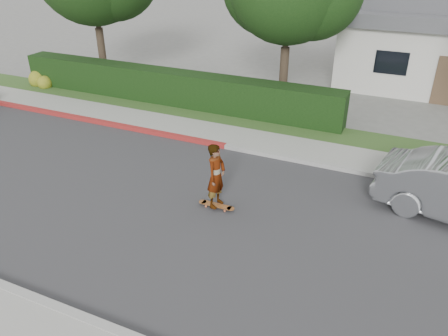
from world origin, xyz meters
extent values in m
plane|color=slate|center=(0.00, 0.00, 0.00)|extent=(120.00, 120.00, 0.00)
cube|color=#2D2D30|center=(0.00, 0.00, 0.01)|extent=(60.00, 8.00, 0.01)
cube|color=#9E9E99|center=(0.00, -4.10, 0.07)|extent=(60.00, 0.20, 0.15)
cube|color=#9E9E99|center=(0.00, 4.10, 0.07)|extent=(60.00, 0.20, 0.15)
cube|color=maroon|center=(-5.00, 4.10, 0.08)|extent=(12.00, 0.21, 0.15)
cube|color=gray|center=(0.00, 5.00, 0.06)|extent=(60.00, 1.60, 0.12)
cube|color=#2D4C1E|center=(0.00, 6.60, 0.05)|extent=(60.00, 1.60, 0.10)
cube|color=black|center=(-3.00, 7.20, 0.75)|extent=(15.00, 1.00, 1.50)
sphere|color=#2D4C19|center=(-10.20, 6.80, 0.35)|extent=(0.90, 0.90, 0.90)
sphere|color=#2D4C19|center=(-9.60, 6.60, 0.30)|extent=(0.70, 0.70, 0.70)
cylinder|color=#33261C|center=(-7.50, 8.50, 1.35)|extent=(0.36, 0.36, 2.70)
cylinder|color=#33261C|center=(-7.50, 8.50, 3.38)|extent=(0.24, 0.24, 2.25)
cylinder|color=#33261C|center=(1.50, 9.00, 1.26)|extent=(0.36, 0.36, 2.52)
cylinder|color=#33261C|center=(1.50, 9.00, 3.15)|extent=(0.24, 0.24, 2.10)
cube|color=black|center=(5.50, 11.98, 1.60)|extent=(1.40, 0.06, 1.00)
cube|color=brown|center=(7.80, 11.98, 1.05)|extent=(0.90, 0.06, 2.10)
cylinder|color=#E66D3F|center=(2.03, 0.46, 0.04)|extent=(0.06, 0.03, 0.06)
cylinder|color=#E66D3F|center=(2.03, 0.61, 0.04)|extent=(0.06, 0.03, 0.06)
cylinder|color=#E66D3F|center=(2.59, 0.46, 0.04)|extent=(0.06, 0.03, 0.06)
cylinder|color=#E66D3F|center=(2.59, 0.62, 0.04)|extent=(0.06, 0.03, 0.06)
cube|color=silver|center=(2.03, 0.53, 0.08)|extent=(0.05, 0.17, 0.02)
cube|color=silver|center=(2.59, 0.54, 0.08)|extent=(0.05, 0.17, 0.02)
cube|color=brown|center=(2.31, 0.54, 0.10)|extent=(0.84, 0.21, 0.02)
cylinder|color=brown|center=(1.89, 0.53, 0.10)|extent=(0.21, 0.21, 0.02)
cylinder|color=brown|center=(2.73, 0.54, 0.10)|extent=(0.21, 0.21, 0.02)
imported|color=white|center=(2.31, 0.54, 1.01)|extent=(0.49, 0.70, 1.80)
camera|label=1|loc=(6.57, -8.48, 6.60)|focal=35.00mm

